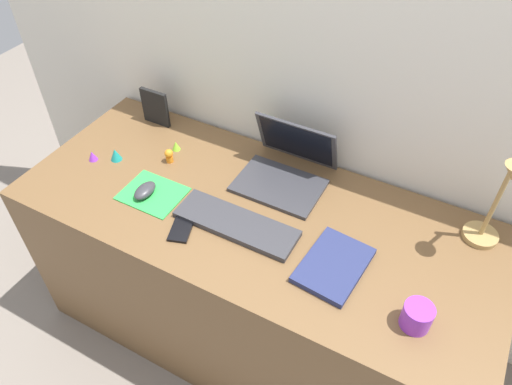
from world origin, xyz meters
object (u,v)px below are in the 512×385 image
object	(u,v)px
keyboard	(236,224)
toy_figurine_orange	(169,155)
toy_figurine_teal	(115,154)
cell_phone	(182,227)
desk_lamp	(496,206)
toy_figurine_lime	(176,146)
coffee_mug	(417,316)
toy_figurine_purple	(92,156)
picture_frame	(155,107)
mouse	(145,191)
notebook_pad	(334,265)
laptop	(287,166)

from	to	relation	value
keyboard	toy_figurine_orange	bearing A→B (deg)	156.74
toy_figurine_teal	toy_figurine_orange	xyz separation A→B (m)	(0.18, 0.09, 0.01)
cell_phone	desk_lamp	bearing A→B (deg)	5.74
cell_phone	toy_figurine_lime	distance (m)	0.41
coffee_mug	toy_figurine_purple	size ratio (longest dim) A/B	2.19
picture_frame	toy_figurine_teal	world-z (taller)	picture_frame
coffee_mug	toy_figurine_teal	size ratio (longest dim) A/B	1.74
toy_figurine_orange	toy_figurine_lime	distance (m)	0.07
desk_lamp	toy_figurine_purple	world-z (taller)	desk_lamp
mouse	toy_figurine_purple	world-z (taller)	same
desk_lamp	picture_frame	distance (m)	1.28
coffee_mug	toy_figurine_orange	size ratio (longest dim) A/B	1.52
desk_lamp	picture_frame	bearing A→B (deg)	177.81
coffee_mug	toy_figurine_lime	size ratio (longest dim) A/B	2.32
toy_figurine_teal	toy_figurine_purple	world-z (taller)	toy_figurine_teal
toy_figurine_teal	cell_phone	bearing A→B (deg)	-22.19
keyboard	cell_phone	size ratio (longest dim) A/B	3.20
notebook_pad	toy_figurine_orange	distance (m)	0.74
toy_figurine_teal	toy_figurine_lime	distance (m)	0.23
toy_figurine_teal	notebook_pad	bearing A→B (deg)	-5.39
keyboard	mouse	distance (m)	0.35
mouse	toy_figurine_teal	size ratio (longest dim) A/B	2.03
coffee_mug	cell_phone	bearing A→B (deg)	-179.35
picture_frame	toy_figurine_lime	distance (m)	0.21
cell_phone	coffee_mug	bearing A→B (deg)	-17.79
laptop	toy_figurine_purple	world-z (taller)	laptop
toy_figurine_teal	toy_figurine_orange	bearing A→B (deg)	24.93
mouse	toy_figurine_lime	size ratio (longest dim) A/B	2.70
toy_figurine_orange	toy_figurine_teal	bearing A→B (deg)	-155.07
notebook_pad	coffee_mug	bearing A→B (deg)	-10.72
toy_figurine_lime	picture_frame	bearing A→B (deg)	147.67
laptop	picture_frame	size ratio (longest dim) A/B	2.00
notebook_pad	laptop	bearing A→B (deg)	140.40
keyboard	desk_lamp	bearing A→B (deg)	22.54
notebook_pad	toy_figurine_teal	size ratio (longest dim) A/B	5.08
desk_lamp	toy_figurine_orange	distance (m)	1.10
mouse	coffee_mug	world-z (taller)	coffee_mug
cell_phone	toy_figurine_teal	xyz separation A→B (m)	(-0.41, 0.17, 0.02)
laptop	toy_figurine_teal	bearing A→B (deg)	-160.47
mouse	notebook_pad	distance (m)	0.69
keyboard	toy_figurine_purple	xyz separation A→B (m)	(-0.64, 0.04, 0.01)
picture_frame	toy_figurine_purple	size ratio (longest dim) A/B	3.98
desk_lamp	toy_figurine_lime	xyz separation A→B (m)	(-1.10, -0.06, -0.15)
coffee_mug	toy_figurine_orange	world-z (taller)	coffee_mug
toy_figurine_teal	keyboard	bearing A→B (deg)	-7.91
toy_figurine_orange	picture_frame	bearing A→B (deg)	136.82
picture_frame	toy_figurine_purple	xyz separation A→B (m)	(-0.07, -0.30, -0.06)
keyboard	desk_lamp	xyz separation A→B (m)	(0.70, 0.29, 0.16)
toy_figurine_teal	desk_lamp	bearing A→B (deg)	9.56
mouse	toy_figurine_purple	bearing A→B (deg)	168.41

